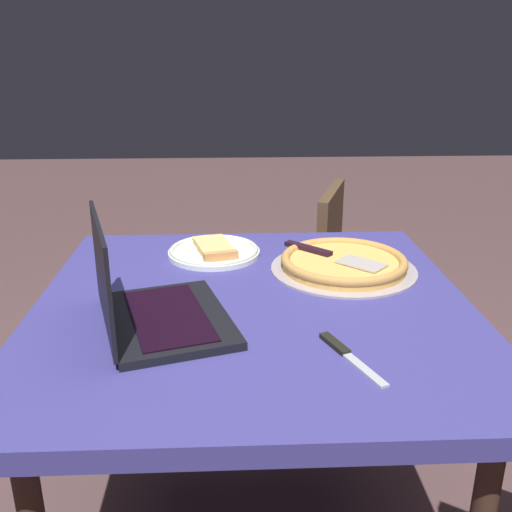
% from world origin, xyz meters
% --- Properties ---
extents(dining_table, '(1.00, 1.02, 0.75)m').
position_xyz_m(dining_table, '(0.00, 0.00, 0.69)').
color(dining_table, '#3A3680').
rests_on(dining_table, ground_plane).
extents(laptop, '(0.34, 0.39, 0.24)m').
position_xyz_m(laptop, '(-0.22, -0.12, 0.80)').
color(laptop, black).
rests_on(laptop, dining_table).
extents(pizza_plate, '(0.26, 0.26, 0.04)m').
position_xyz_m(pizza_plate, '(-0.10, 0.31, 0.77)').
color(pizza_plate, white).
rests_on(pizza_plate, dining_table).
extents(pizza_tray, '(0.38, 0.38, 0.04)m').
position_xyz_m(pizza_tray, '(0.25, 0.18, 0.77)').
color(pizza_tray, '#A89CA0').
rests_on(pizza_tray, dining_table).
extents(table_knife, '(0.10, 0.20, 0.01)m').
position_xyz_m(table_knife, '(0.17, -0.26, 0.76)').
color(table_knife, '#B0B6BB').
rests_on(table_knife, dining_table).
extents(chair_far, '(0.51, 0.51, 0.83)m').
position_xyz_m(chair_far, '(0.21, 0.82, 0.48)').
color(chair_far, '#513A26').
rests_on(chair_far, ground_plane).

